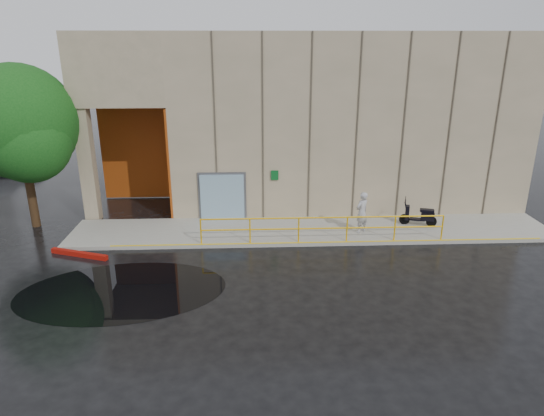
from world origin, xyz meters
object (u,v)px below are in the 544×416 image
(car_c, at_px, (2,163))
(red_curb, at_px, (79,254))
(scooter, at_px, (419,210))
(tree_near, at_px, (21,127))
(person, at_px, (362,212))

(car_c, bearing_deg, red_curb, -165.75)
(scooter, bearing_deg, tree_near, -166.75)
(red_curb, xyz_separation_m, tree_near, (-2.75, 3.08, 4.24))
(person, xyz_separation_m, tree_near, (-13.72, 1.50, 3.32))
(person, height_order, scooter, person)
(red_curb, bearing_deg, scooter, 9.20)
(red_curb, distance_m, car_c, 14.81)
(red_curb, height_order, tree_near, tree_near)
(car_c, height_order, tree_near, tree_near)
(scooter, height_order, car_c, scooter)
(scooter, xyz_separation_m, car_c, (-22.05, 9.94, -0.18))
(red_curb, xyz_separation_m, car_c, (-8.46, 12.14, 0.57))
(person, bearing_deg, tree_near, -42.64)
(person, distance_m, red_curb, 11.12)
(scooter, distance_m, red_curb, 13.78)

